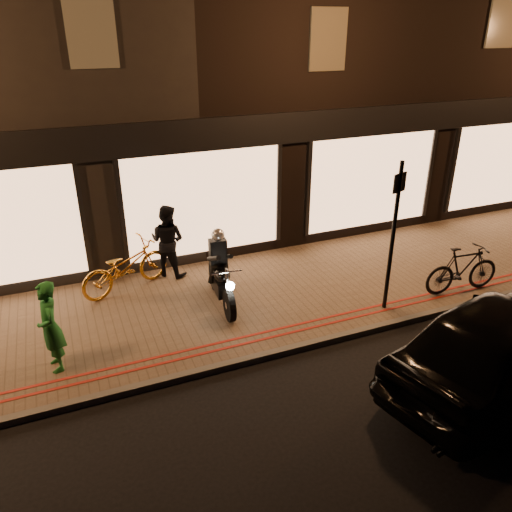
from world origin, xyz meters
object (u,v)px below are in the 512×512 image
at_px(motorcycle, 221,276).
at_px(person_green, 50,327).
at_px(bicycle_gold, 125,267).
at_px(parked_car, 505,343).
at_px(sign_post, 394,230).

xyz_separation_m(motorcycle, person_green, (-3.21, -0.98, 0.17)).
distance_m(bicycle_gold, parked_car, 7.30).
height_order(motorcycle, person_green, motorcycle).
relative_size(sign_post, bicycle_gold, 1.47).
relative_size(motorcycle, person_green, 1.23).
bearing_deg(motorcycle, sign_post, -20.42).
relative_size(bicycle_gold, person_green, 1.29).
xyz_separation_m(bicycle_gold, person_green, (-1.52, -2.29, 0.25)).
xyz_separation_m(sign_post, bicycle_gold, (-4.67, 2.75, -1.14)).
distance_m(person_green, parked_car, 7.22).
bearing_deg(motorcycle, person_green, -157.55).
bearing_deg(sign_post, parked_car, -81.35).
relative_size(motorcycle, sign_post, 0.65).
distance_m(sign_post, bicycle_gold, 5.53).
height_order(sign_post, parked_car, sign_post).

